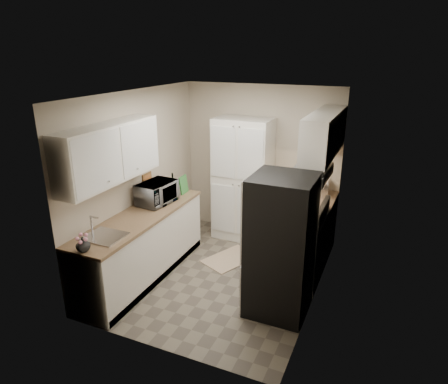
% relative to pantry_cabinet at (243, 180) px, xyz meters
% --- Properties ---
extents(ground, '(3.20, 3.20, 0.00)m').
position_rel_pantry_cabinet_xyz_m(ground, '(0.20, -1.32, -1.00)').
color(ground, '#665B4C').
rests_on(ground, ground).
extents(room_shell, '(2.64, 3.24, 2.52)m').
position_rel_pantry_cabinet_xyz_m(room_shell, '(0.18, -1.32, 0.63)').
color(room_shell, '#B7A994').
rests_on(room_shell, ground).
extents(pantry_cabinet, '(0.90, 0.55, 2.00)m').
position_rel_pantry_cabinet_xyz_m(pantry_cabinet, '(0.00, 0.00, 0.00)').
color(pantry_cabinet, silver).
rests_on(pantry_cabinet, ground).
extents(base_cabinet_left, '(0.60, 2.30, 0.88)m').
position_rel_pantry_cabinet_xyz_m(base_cabinet_left, '(-0.79, -1.75, -0.56)').
color(base_cabinet_left, silver).
rests_on(base_cabinet_left, ground).
extents(countertop_left, '(0.63, 2.33, 0.04)m').
position_rel_pantry_cabinet_xyz_m(countertop_left, '(-0.79, -1.75, -0.10)').
color(countertop_left, '#846647').
rests_on(countertop_left, base_cabinet_left).
extents(base_cabinet_right, '(0.60, 0.80, 0.88)m').
position_rel_pantry_cabinet_xyz_m(base_cabinet_right, '(1.19, -0.12, -0.56)').
color(base_cabinet_right, silver).
rests_on(base_cabinet_right, ground).
extents(countertop_right, '(0.63, 0.83, 0.04)m').
position_rel_pantry_cabinet_xyz_m(countertop_right, '(1.19, -0.12, -0.10)').
color(countertop_right, '#846647').
rests_on(countertop_right, base_cabinet_right).
extents(electric_range, '(0.71, 0.78, 1.13)m').
position_rel_pantry_cabinet_xyz_m(electric_range, '(1.17, -0.93, -0.52)').
color(electric_range, '#B7B7BC').
rests_on(electric_range, ground).
extents(refrigerator, '(0.70, 0.72, 1.70)m').
position_rel_pantry_cabinet_xyz_m(refrigerator, '(1.14, -1.73, -0.15)').
color(refrigerator, '#B7B7BC').
rests_on(refrigerator, ground).
extents(microwave, '(0.43, 0.60, 0.31)m').
position_rel_pantry_cabinet_xyz_m(microwave, '(-0.82, -1.27, 0.08)').
color(microwave, '#A3A2A7').
rests_on(microwave, countertop_left).
extents(wine_bottle, '(0.08, 0.08, 0.30)m').
position_rel_pantry_cabinet_xyz_m(wine_bottle, '(-0.81, -0.84, 0.07)').
color(wine_bottle, black).
rests_on(wine_bottle, countertop_left).
extents(flower_vase, '(0.19, 0.19, 0.16)m').
position_rel_pantry_cabinet_xyz_m(flower_vase, '(-0.77, -2.83, 0.00)').
color(flower_vase, silver).
rests_on(flower_vase, countertop_left).
extents(cutting_board, '(0.02, 0.22, 0.27)m').
position_rel_pantry_cabinet_xyz_m(cutting_board, '(-0.68, -0.75, 0.06)').
color(cutting_board, '#327B35').
rests_on(cutting_board, countertop_left).
extents(toaster_oven, '(0.36, 0.42, 0.22)m').
position_rel_pantry_cabinet_xyz_m(toaster_oven, '(1.22, 0.02, 0.03)').
color(toaster_oven, silver).
rests_on(toaster_oven, countertop_right).
extents(fruit_basket, '(0.29, 0.29, 0.12)m').
position_rel_pantry_cabinet_xyz_m(fruit_basket, '(1.20, 0.01, 0.20)').
color(fruit_basket, orange).
rests_on(fruit_basket, toaster_oven).
extents(kitchen_mat, '(0.79, 0.94, 0.01)m').
position_rel_pantry_cabinet_xyz_m(kitchen_mat, '(0.14, -0.83, -0.99)').
color(kitchen_mat, tan).
rests_on(kitchen_mat, ground).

